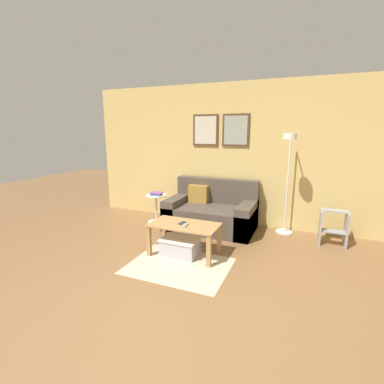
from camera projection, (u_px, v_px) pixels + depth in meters
name	position (u px, v px, depth m)	size (l,w,h in m)	color
ground_plane	(132.00, 330.00, 2.45)	(16.00, 16.00, 0.00)	brown
wall_back	(230.00, 155.00, 5.09)	(5.60, 0.09, 2.55)	#D6B76B
area_rug	(179.00, 266.00, 3.61)	(1.29, 0.98, 0.01)	#C1B299
couch	(211.00, 212.00, 4.96)	(1.53, 0.90, 0.86)	#4C4238
coffee_table	(184.00, 230.00, 3.87)	(0.96, 0.52, 0.45)	#AD7F4C
storage_bin	(180.00, 247.00, 3.90)	(0.52, 0.37, 0.24)	#B2B2B7
floor_lamp	(288.00, 171.00, 4.39)	(0.28, 0.57, 1.68)	white
side_table	(156.00, 206.00, 5.25)	(0.40, 0.40, 0.54)	white
book_stack	(156.00, 194.00, 5.18)	(0.24, 0.19, 0.05)	#335199
remote_control	(185.00, 225.00, 3.78)	(0.04, 0.15, 0.02)	#99999E
cell_phone	(182.00, 223.00, 3.89)	(0.07, 0.14, 0.01)	#1E2338
step_stool	(333.00, 227.00, 4.25)	(0.39, 0.34, 0.53)	#99999E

